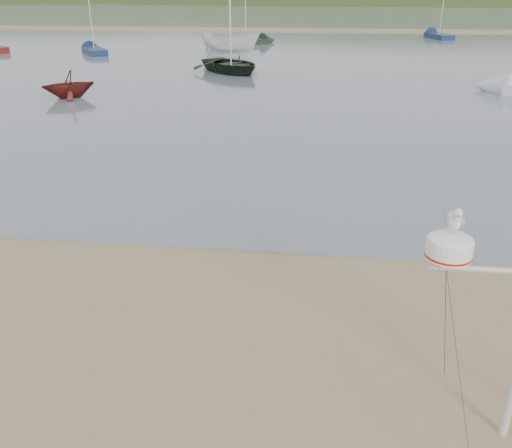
# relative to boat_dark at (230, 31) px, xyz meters

# --- Properties ---
(ground) EXTENTS (560.00, 560.00, 0.00)m
(ground) POSITION_rel_boat_dark_xyz_m (3.72, -30.55, -2.72)
(ground) COLOR #8A724F
(ground) RESTS_ON ground
(water) EXTENTS (560.00, 256.00, 0.04)m
(water) POSITION_rel_boat_dark_xyz_m (3.72, 101.45, -2.70)
(water) COLOR slate
(water) RESTS_ON ground
(sandbar) EXTENTS (560.00, 7.00, 0.07)m
(sandbar) POSITION_rel_boat_dark_xyz_m (3.72, 39.45, -2.65)
(sandbar) COLOR #8A724F
(sandbar) RESTS_ON water
(hill_ridge) EXTENTS (620.00, 180.00, 80.00)m
(hill_ridge) POSITION_rel_boat_dark_xyz_m (22.23, 204.45, -22.42)
(hill_ridge) COLOR #243716
(hill_ridge) RESTS_ON ground
(boat_dark) EXTENTS (3.53, 3.46, 5.36)m
(boat_dark) POSITION_rel_boat_dark_xyz_m (0.00, 0.00, 0.00)
(boat_dark) COLOR black
(boat_dark) RESTS_ON water
(boat_red) EXTENTS (2.53, 2.67, 2.66)m
(boat_red) POSITION_rel_boat_dark_xyz_m (-6.94, -9.90, -1.35)
(boat_red) COLOR #5B1814
(boat_red) RESTS_ON water
(boat_white) EXTENTS (2.27, 2.22, 5.10)m
(boat_white) POSITION_rel_boat_dark_xyz_m (-1.71, 9.89, -0.13)
(boat_white) COLOR silver
(boat_white) RESTS_ON water
(sailboat_dark_mid) EXTENTS (5.48, 5.75, 6.37)m
(sailboat_dark_mid) POSITION_rel_boat_dark_xyz_m (-0.62, 20.37, -2.42)
(sailboat_dark_mid) COLOR black
(sailboat_dark_mid) RESTS_ON ground
(sailboat_blue_far) EXTENTS (3.04, 6.62, 6.42)m
(sailboat_blue_far) POSITION_rel_boat_dark_xyz_m (18.47, 30.61, -2.42)
(sailboat_blue_far) COLOR #142246
(sailboat_blue_far) RESTS_ON ground
(sailboat_blue_near) EXTENTS (4.37, 5.55, 5.76)m
(sailboat_blue_near) POSITION_rel_boat_dark_xyz_m (-14.33, 10.67, -2.42)
(sailboat_blue_near) COLOR #142246
(sailboat_blue_near) RESTS_ON ground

